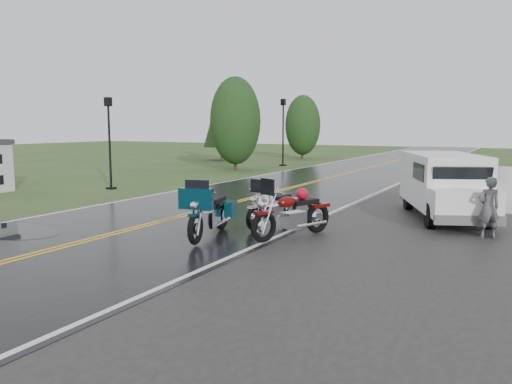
# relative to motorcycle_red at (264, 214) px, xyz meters

# --- Properties ---
(ground) EXTENTS (120.00, 120.00, 0.00)m
(ground) POSITION_rel_motorcycle_red_xyz_m (-3.86, -0.43, -0.73)
(ground) COLOR #2D471E
(ground) RESTS_ON ground
(road) EXTENTS (8.00, 100.00, 0.04)m
(road) POSITION_rel_motorcycle_red_xyz_m (-3.86, 9.57, -0.71)
(road) COLOR black
(road) RESTS_ON ground
(motorcycle_red) EXTENTS (1.75, 2.64, 1.47)m
(motorcycle_red) POSITION_rel_motorcycle_red_xyz_m (0.00, 0.00, 0.00)
(motorcycle_red) COLOR #540909
(motorcycle_red) RESTS_ON ground
(motorcycle_teal) EXTENTS (1.48, 2.66, 1.49)m
(motorcycle_teal) POSITION_rel_motorcycle_red_xyz_m (-1.26, -0.93, 0.01)
(motorcycle_teal) COLOR #042733
(motorcycle_teal) RESTS_ON ground
(motorcycle_silver) EXTENTS (1.12, 2.31, 1.31)m
(motorcycle_silver) POSITION_rel_motorcycle_red_xyz_m (-0.83, 1.09, -0.08)
(motorcycle_silver) COLOR #B0B5B9
(motorcycle_silver) RESTS_ON ground
(van_white) EXTENTS (3.64, 5.33, 1.96)m
(van_white) POSITION_rel_motorcycle_red_xyz_m (3.08, 3.77, 0.25)
(van_white) COLOR white
(van_white) RESTS_ON ground
(person_at_van) EXTENTS (0.65, 0.59, 1.50)m
(person_at_van) POSITION_rel_motorcycle_red_xyz_m (4.51, 3.24, 0.02)
(person_at_van) COLOR #55545A
(person_at_van) RESTS_ON ground
(lamp_post_near_left) EXTENTS (0.35, 0.35, 4.03)m
(lamp_post_near_left) POSITION_rel_motorcycle_red_xyz_m (-10.73, 6.02, 1.28)
(lamp_post_near_left) COLOR black
(lamp_post_near_left) RESTS_ON ground
(lamp_post_far_left) EXTENTS (0.40, 0.40, 4.66)m
(lamp_post_far_left) POSITION_rel_motorcycle_red_xyz_m (-9.67, 21.30, 1.59)
(lamp_post_far_left) COLOR black
(lamp_post_far_left) RESTS_ON ground
(tree_left_mid) EXTENTS (3.19, 3.19, 4.98)m
(tree_left_mid) POSITION_rel_motorcycle_red_xyz_m (-10.93, 17.01, 1.75)
(tree_left_mid) COLOR #1E3D19
(tree_left_mid) RESTS_ON ground
(tree_left_far) EXTENTS (2.97, 2.97, 4.57)m
(tree_left_far) POSITION_rel_motorcycle_red_xyz_m (-11.52, 29.00, 1.55)
(tree_left_far) COLOR #1E3D19
(tree_left_far) RESTS_ON ground
(pine_left_far) EXTENTS (2.95, 2.95, 6.14)m
(pine_left_far) POSITION_rel_motorcycle_red_xyz_m (-16.55, 24.22, 2.34)
(pine_left_far) COLOR #1E3D19
(pine_left_far) RESTS_ON ground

